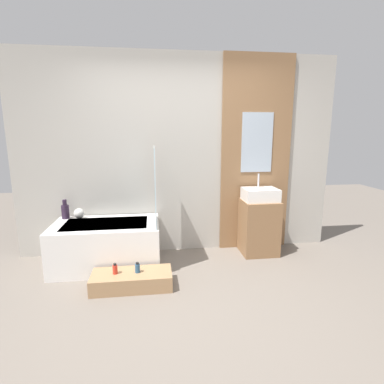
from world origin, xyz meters
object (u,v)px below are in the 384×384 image
Objects in this scene: bathtub at (107,244)px; bottle_soap_primary at (115,269)px; bottle_soap_secondary at (138,268)px; vase_tall_dark at (65,211)px; vase_round_light at (79,213)px; wooden_step_bench at (132,280)px; sink at (260,194)px.

bathtub reaches higher than bottle_soap_primary.
bathtub is 11.37× the size of bottle_soap_secondary.
bottle_soap_primary is (0.69, -0.86, -0.42)m from vase_tall_dark.
bathtub is 0.55m from vase_round_light.
bathtub is 0.61m from bottle_soap_primary.
bottle_soap_primary is (0.52, -0.84, -0.38)m from vase_round_light.
bottle_soap_secondary is at bearing -48.12° from vase_round_light.
vase_tall_dark is 1.33m from bottle_soap_secondary.
bottle_soap_secondary is (0.06, -0.00, 0.13)m from wooden_step_bench.
vase_tall_dark is at bearing 176.89° from sink.
sink is 2.34m from vase_round_light.
sink is 4.00× the size of bottle_soap_secondary.
wooden_step_bench is at bearing 0.00° from bottle_soap_primary.
bathtub is 0.69m from wooden_step_bench.
sink is (1.96, 0.14, 0.54)m from bathtub.
vase_tall_dark reaches higher than bottle_soap_secondary.
sink is at bearing 24.64° from bottle_soap_secondary.
vase_round_light is (-0.69, 0.84, 0.52)m from wooden_step_bench.
sink reaches higher than bottle_soap_secondary.
bottle_soap_secondary is (0.39, -0.58, -0.06)m from bathtub.
bathtub is 9.80× the size of vase_round_light.
sink reaches higher than vase_round_light.
bottle_soap_primary is at bearing -74.62° from bathtub.
bottle_soap_secondary is at bearing -0.00° from wooden_step_bench.
wooden_step_bench is 1.89× the size of sink.
bathtub is 11.04× the size of bottle_soap_primary.
wooden_step_bench is at bearing -156.19° from sink.
vase_tall_dark reaches higher than vase_round_light.
bathtub is at bearing -27.30° from vase_tall_dark.
bottle_soap_primary is (-0.17, 0.00, 0.13)m from wooden_step_bench.
bathtub is at bearing -35.24° from vase_round_light.
bathtub reaches higher than wooden_step_bench.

